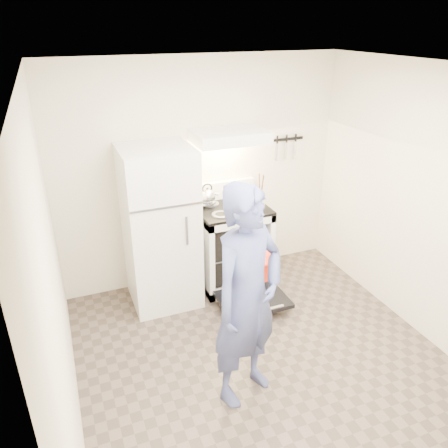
# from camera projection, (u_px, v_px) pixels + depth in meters

# --- Properties ---
(floor) EXTENTS (3.60, 3.60, 0.00)m
(floor) POSITION_uv_depth(u_px,v_px,m) (271.00, 371.00, 3.83)
(floor) COLOR brown
(floor) RESTS_ON ground
(back_wall) EXTENTS (3.20, 0.02, 2.50)m
(back_wall) POSITION_uv_depth(u_px,v_px,m) (201.00, 174.00, 4.81)
(back_wall) COLOR beige
(back_wall) RESTS_ON ground
(refrigerator) EXTENTS (0.70, 0.70, 1.70)m
(refrigerator) POSITION_uv_depth(u_px,v_px,m) (160.00, 228.00, 4.50)
(refrigerator) COLOR white
(refrigerator) RESTS_ON floor
(stove_body) EXTENTS (0.76, 0.65, 0.92)m
(stove_body) POSITION_uv_depth(u_px,v_px,m) (231.00, 247.00, 4.95)
(stove_body) COLOR white
(stove_body) RESTS_ON floor
(cooktop) EXTENTS (0.76, 0.65, 0.03)m
(cooktop) POSITION_uv_depth(u_px,v_px,m) (232.00, 208.00, 4.75)
(cooktop) COLOR black
(cooktop) RESTS_ON stove_body
(backsplash) EXTENTS (0.76, 0.07, 0.20)m
(backsplash) POSITION_uv_depth(u_px,v_px,m) (222.00, 190.00, 4.94)
(backsplash) COLOR white
(backsplash) RESTS_ON cooktop
(oven_door) EXTENTS (0.70, 0.54, 0.04)m
(oven_door) POSITION_uv_depth(u_px,v_px,m) (253.00, 299.00, 4.59)
(oven_door) COLOR black
(oven_door) RESTS_ON floor
(oven_rack) EXTENTS (0.60, 0.52, 0.01)m
(oven_rack) POSITION_uv_depth(u_px,v_px,m) (231.00, 248.00, 4.96)
(oven_rack) COLOR gray
(oven_rack) RESTS_ON stove_body
(range_hood) EXTENTS (0.76, 0.50, 0.12)m
(range_hood) POSITION_uv_depth(u_px,v_px,m) (230.00, 136.00, 4.49)
(range_hood) COLOR white
(range_hood) RESTS_ON back_wall
(knife_strip) EXTENTS (0.40, 0.02, 0.03)m
(knife_strip) POSITION_uv_depth(u_px,v_px,m) (287.00, 139.00, 5.03)
(knife_strip) COLOR black
(knife_strip) RESTS_ON back_wall
(pizza_stone) EXTENTS (0.30, 0.30, 0.02)m
(pizza_stone) POSITION_uv_depth(u_px,v_px,m) (227.00, 246.00, 4.98)
(pizza_stone) COLOR #937957
(pizza_stone) RESTS_ON oven_rack
(tea_kettle) EXTENTS (0.21, 0.18, 0.26)m
(tea_kettle) POSITION_uv_depth(u_px,v_px,m) (207.00, 195.00, 4.70)
(tea_kettle) COLOR silver
(tea_kettle) RESTS_ON cooktop
(utensil_jar) EXTENTS (0.09, 0.09, 0.13)m
(utensil_jar) POSITION_uv_depth(u_px,v_px,m) (261.00, 201.00, 4.64)
(utensil_jar) COLOR silver
(utensil_jar) RESTS_ON cooktop
(person) EXTENTS (0.78, 0.66, 1.81)m
(person) POSITION_uv_depth(u_px,v_px,m) (247.00, 298.00, 3.26)
(person) COLOR navy
(person) RESTS_ON floor
(dutch_oven) EXTENTS (0.38, 0.31, 0.24)m
(dutch_oven) POSITION_uv_depth(u_px,v_px,m) (255.00, 266.00, 3.58)
(dutch_oven) COLOR red
(dutch_oven) RESTS_ON person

